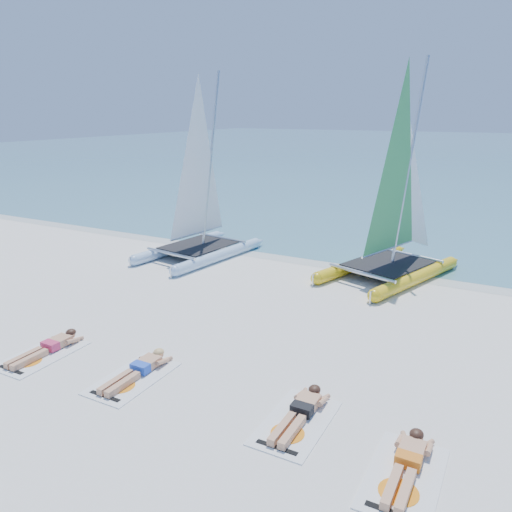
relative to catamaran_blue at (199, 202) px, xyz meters
The scene contains 13 objects.
ground 6.16m from the catamaran_blue, 44.80° to the right, with size 140.00×140.00×0.00m, color white.
sea 59.07m from the catamaran_blue, 85.98° to the left, with size 140.00×115.00×0.01m, color #679CAD.
wet_sand_strip 4.79m from the catamaran_blue, 18.53° to the left, with size 140.00×1.40×0.01m, color silver.
catamaran_blue is the anchor object (origin of this frame).
catamaran_yellow 6.81m from the catamaran_blue, 11.32° to the left, with size 3.85×5.52×6.85m.
towel_a 8.29m from the catamaran_blue, 80.60° to the right, with size 1.00×1.85×0.02m, color silver.
sunbather_a 8.08m from the catamaran_blue, 80.37° to the right, with size 0.37×1.73×0.26m.
towel_b 8.83m from the catamaran_blue, 64.61° to the right, with size 1.00×1.85×0.02m, color silver.
sunbather_b 8.64m from the catamaran_blue, 64.05° to the right, with size 0.37×1.73×0.26m.
towel_c 10.57m from the catamaran_blue, 46.95° to the right, with size 1.00×1.85×0.02m, color silver.
sunbather_c 10.42m from the catamaran_blue, 46.22° to the right, with size 0.37×1.73×0.26m.
towel_d 12.22m from the catamaran_blue, 41.90° to the right, with size 1.00×1.85×0.02m, color silver.
sunbather_d 12.08m from the catamaran_blue, 41.21° to the right, with size 0.37×1.73×0.26m.
Camera 1 is at (5.77, -10.18, 5.04)m, focal length 35.00 mm.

